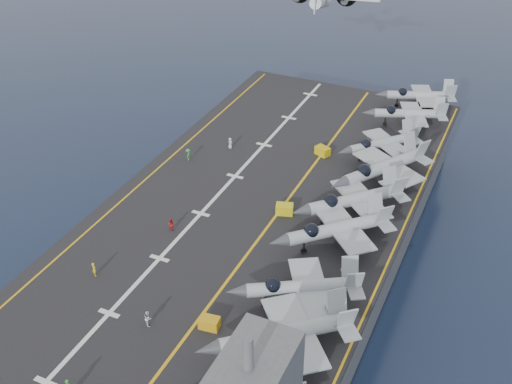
% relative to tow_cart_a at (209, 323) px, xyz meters
% --- Properties ---
extents(ground, '(500.00, 500.00, 0.00)m').
position_rel_tow_cart_a_xyz_m(ground, '(-4.57, 17.34, -11.02)').
color(ground, '#142135').
rests_on(ground, ground).
extents(hull, '(36.00, 90.00, 10.00)m').
position_rel_tow_cart_a_xyz_m(hull, '(-4.57, 17.34, -6.02)').
color(hull, '#56595E').
rests_on(hull, ground).
extents(flight_deck, '(38.00, 92.00, 0.40)m').
position_rel_tow_cart_a_xyz_m(flight_deck, '(-4.57, 17.34, -0.82)').
color(flight_deck, black).
rests_on(flight_deck, hull).
extents(foul_line, '(0.35, 90.00, 0.02)m').
position_rel_tow_cart_a_xyz_m(foul_line, '(-1.57, 17.34, -0.60)').
color(foul_line, gold).
rests_on(foul_line, flight_deck).
extents(landing_centerline, '(0.50, 90.00, 0.02)m').
position_rel_tow_cart_a_xyz_m(landing_centerline, '(-10.57, 17.34, -0.60)').
color(landing_centerline, silver).
rests_on(landing_centerline, flight_deck).
extents(deck_edge_port, '(0.25, 90.00, 0.02)m').
position_rel_tow_cart_a_xyz_m(deck_edge_port, '(-21.57, 17.34, -0.60)').
color(deck_edge_port, gold).
rests_on(deck_edge_port, flight_deck).
extents(deck_edge_stbd, '(0.25, 90.00, 0.02)m').
position_rel_tow_cart_a_xyz_m(deck_edge_stbd, '(13.93, 17.34, -0.60)').
color(deck_edge_stbd, gold).
rests_on(deck_edge_stbd, flight_deck).
extents(fighter_jet_2, '(18.70, 18.15, 5.44)m').
position_rel_tow_cart_a_xyz_m(fighter_jet_2, '(8.30, 0.16, 2.11)').
color(fighter_jet_2, '#9FA8B0').
rests_on(fighter_jet_2, flight_deck).
extents(fighter_jet_3, '(17.20, 15.50, 4.98)m').
position_rel_tow_cart_a_xyz_m(fighter_jet_3, '(7.34, 7.24, 1.87)').
color(fighter_jet_3, gray).
rests_on(fighter_jet_3, flight_deck).
extents(fighter_jet_4, '(17.98, 17.93, 5.29)m').
position_rel_tow_cart_a_xyz_m(fighter_jet_4, '(7.39, 18.34, 2.03)').
color(fighter_jet_4, gray).
rests_on(fighter_jet_4, flight_deck).
extents(fighter_jet_5, '(18.02, 18.07, 5.32)m').
position_rel_tow_cart_a_xyz_m(fighter_jet_5, '(7.43, 25.12, 2.04)').
color(fighter_jet_5, '#9DA7AF').
rests_on(fighter_jet_5, flight_deck).
extents(fighter_jet_6, '(17.58, 19.27, 5.57)m').
position_rel_tow_cart_a_xyz_m(fighter_jet_6, '(8.67, 34.14, 2.17)').
color(fighter_jet_6, '#9AA1AA').
rests_on(fighter_jet_6, flight_deck).
extents(fighter_jet_7, '(15.35, 15.66, 4.58)m').
position_rel_tow_cart_a_xyz_m(fighter_jet_7, '(6.59, 41.52, 1.67)').
color(fighter_jet_7, '#8F989F').
rests_on(fighter_jet_7, flight_deck).
extents(fighter_jet_8, '(15.57, 13.17, 4.59)m').
position_rel_tow_cart_a_xyz_m(fighter_jet_8, '(7.83, 52.79, 1.68)').
color(fighter_jet_8, gray).
rests_on(fighter_jet_8, flight_deck).
extents(tow_cart_a, '(2.20, 1.58, 1.23)m').
position_rel_tow_cart_a_xyz_m(tow_cart_a, '(0.00, 0.00, 0.00)').
color(tow_cart_a, '#C99413').
rests_on(tow_cart_a, flight_deck).
extents(tow_cart_b, '(2.53, 2.03, 1.32)m').
position_rel_tow_cart_a_xyz_m(tow_cart_b, '(-0.80, 21.92, 0.04)').
color(tow_cart_b, gold).
rests_on(tow_cart_b, flight_deck).
extents(tow_cart_c, '(2.48, 2.10, 1.26)m').
position_rel_tow_cart_a_xyz_m(tow_cart_c, '(-1.47, 38.24, 0.02)').
color(tow_cart_c, gold).
rests_on(tow_cart_c, flight_deck).
extents(crew_1, '(1.28, 1.20, 1.77)m').
position_rel_tow_cart_a_xyz_m(crew_1, '(-15.61, 1.76, 0.27)').
color(crew_1, yellow).
rests_on(crew_1, flight_deck).
extents(crew_2, '(1.13, 0.90, 1.65)m').
position_rel_tow_cart_a_xyz_m(crew_2, '(-12.21, 12.81, 0.21)').
color(crew_2, '#B21919').
rests_on(crew_2, flight_deck).
extents(crew_3, '(0.98, 1.23, 1.79)m').
position_rel_tow_cart_a_xyz_m(crew_3, '(-18.82, 28.61, 0.28)').
color(crew_3, green).
rests_on(crew_3, flight_deck).
extents(crew_5, '(0.71, 1.03, 1.67)m').
position_rel_tow_cart_a_xyz_m(crew_5, '(-14.83, 34.36, 0.22)').
color(crew_5, silver).
rests_on(crew_5, flight_deck).
extents(crew_7, '(1.28, 1.26, 1.80)m').
position_rel_tow_cart_a_xyz_m(crew_7, '(-5.91, -2.28, 0.29)').
color(crew_7, silver).
rests_on(crew_7, flight_deck).
extents(transport_plane, '(24.38, 18.85, 5.19)m').
position_rel_tow_cart_a_xyz_m(transport_plane, '(-14.92, 72.94, 10.84)').
color(transport_plane, silver).
extents(fighter_jet_9, '(15.57, 13.17, 4.59)m').
position_rel_tow_cart_a_xyz_m(fighter_jet_9, '(7.83, 60.34, 1.68)').
color(fighter_jet_9, gray).
rests_on(fighter_jet_9, flight_deck).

